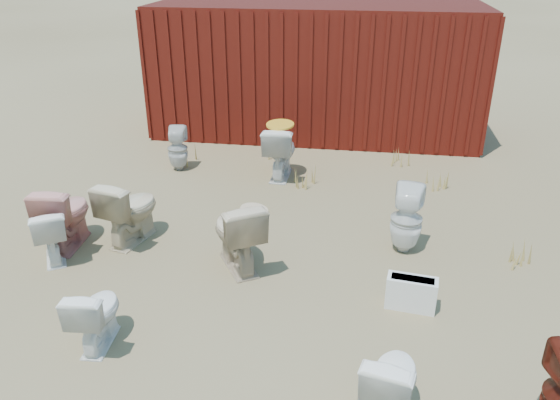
# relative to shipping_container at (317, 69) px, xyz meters

# --- Properties ---
(ground) EXTENTS (100.00, 100.00, 0.00)m
(ground) POSITION_rel_shipping_container_xyz_m (0.00, -5.20, -1.20)
(ground) COLOR brown
(ground) RESTS_ON ground
(shipping_container) EXTENTS (6.00, 2.40, 2.40)m
(shipping_container) POSITION_rel_shipping_container_xyz_m (0.00, 0.00, 0.00)
(shipping_container) COLOR #50120D
(shipping_container) RESTS_ON ground
(toilet_front_a) EXTENTS (0.66, 0.76, 0.67)m
(toilet_front_a) POSITION_rel_shipping_container_xyz_m (-2.56, -5.46, -0.87)
(toilet_front_a) COLOR white
(toilet_front_a) RESTS_ON ground
(toilet_front_pink) EXTENTS (0.52, 0.84, 0.83)m
(toilet_front_pink) POSITION_rel_shipping_container_xyz_m (-2.55, -5.13, -0.78)
(toilet_front_pink) COLOR tan
(toilet_front_pink) RESTS_ON ground
(toilet_front_c) EXTENTS (0.41, 0.66, 0.65)m
(toilet_front_c) POSITION_rel_shipping_container_xyz_m (-1.36, -6.79, -0.88)
(toilet_front_c) COLOR white
(toilet_front_c) RESTS_ON ground
(toilet_front_e) EXTENTS (0.54, 0.75, 0.69)m
(toilet_front_e) POSITION_rel_shipping_container_xyz_m (1.27, -7.27, -0.85)
(toilet_front_e) COLOR white
(toilet_front_e) RESTS_ON ground
(toilet_back_a) EXTENTS (0.37, 0.38, 0.72)m
(toilet_back_a) POSITION_rel_shipping_container_xyz_m (-2.01, -2.53, -0.84)
(toilet_back_a) COLOR silver
(toilet_back_a) RESTS_ON ground
(toilet_back_beige_left) EXTENTS (0.85, 0.97, 0.86)m
(toilet_back_beige_left) POSITION_rel_shipping_container_xyz_m (-0.38, -5.29, -0.77)
(toilet_back_beige_left) COLOR #C4AE90
(toilet_back_beige_left) RESTS_ON ground
(toilet_back_beige_right) EXTENTS (0.66, 0.92, 0.84)m
(toilet_back_beige_right) POSITION_rel_shipping_container_xyz_m (-1.82, -4.89, -0.78)
(toilet_back_beige_right) COLOR beige
(toilet_back_beige_right) RESTS_ON ground
(toilet_back_yellowlid) EXTENTS (0.49, 0.84, 0.85)m
(toilet_back_yellowlid) POSITION_rel_shipping_container_xyz_m (-0.31, -2.56, -0.78)
(toilet_back_yellowlid) COLOR white
(toilet_back_yellowlid) RESTS_ON ground
(toilet_back_e) EXTENTS (0.44, 0.44, 0.84)m
(toilet_back_e) POSITION_rel_shipping_container_xyz_m (1.52, -4.63, -0.78)
(toilet_back_e) COLOR white
(toilet_back_e) RESTS_ON ground
(yellow_lid) EXTENTS (0.43, 0.54, 0.02)m
(yellow_lid) POSITION_rel_shipping_container_xyz_m (-0.31, -2.56, -0.34)
(yellow_lid) COLOR gold
(yellow_lid) RESTS_ON toilet_back_yellowlid
(loose_tank) EXTENTS (0.52, 0.26, 0.35)m
(loose_tank) POSITION_rel_shipping_container_xyz_m (1.53, -5.80, -1.02)
(loose_tank) COLOR white
(loose_tank) RESTS_ON ground
(loose_lid_near) EXTENTS (0.52, 0.59, 0.02)m
(loose_lid_near) POSITION_rel_shipping_container_xyz_m (-2.19, -4.23, -1.19)
(loose_lid_near) COLOR beige
(loose_lid_near) RESTS_ON ground
(loose_lid_far) EXTENTS (0.59, 0.59, 0.02)m
(loose_lid_far) POSITION_rel_shipping_container_xyz_m (-0.48, -3.85, -1.19)
(loose_lid_far) COLOR #C4AE8E
(loose_lid_far) RESTS_ON ground
(weed_clump_a) EXTENTS (0.36, 0.36, 0.28)m
(weed_clump_a) POSITION_rel_shipping_container_xyz_m (-2.03, -2.24, -1.06)
(weed_clump_a) COLOR olive
(weed_clump_a) RESTS_ON ground
(weed_clump_b) EXTENTS (0.32, 0.32, 0.31)m
(weed_clump_b) POSITION_rel_shipping_container_xyz_m (0.12, -2.86, -1.04)
(weed_clump_b) COLOR olive
(weed_clump_b) RESTS_ON ground
(weed_clump_c) EXTENTS (0.36, 0.36, 0.30)m
(weed_clump_c) POSITION_rel_shipping_container_xyz_m (2.12, -2.63, -1.05)
(weed_clump_c) COLOR olive
(weed_clump_c) RESTS_ON ground
(weed_clump_d) EXTENTS (0.30, 0.30, 0.28)m
(weed_clump_d) POSITION_rel_shipping_container_xyz_m (-0.47, -1.70, -1.06)
(weed_clump_d) COLOR olive
(weed_clump_d) RESTS_ON ground
(weed_clump_e) EXTENTS (0.34, 0.34, 0.26)m
(weed_clump_e) POSITION_rel_shipping_container_xyz_m (1.64, -1.70, -1.07)
(weed_clump_e) COLOR olive
(weed_clump_e) RESTS_ON ground
(weed_clump_f) EXTENTS (0.28, 0.28, 0.26)m
(weed_clump_f) POSITION_rel_shipping_container_xyz_m (2.84, -4.78, -1.07)
(weed_clump_f) COLOR olive
(weed_clump_f) RESTS_ON ground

